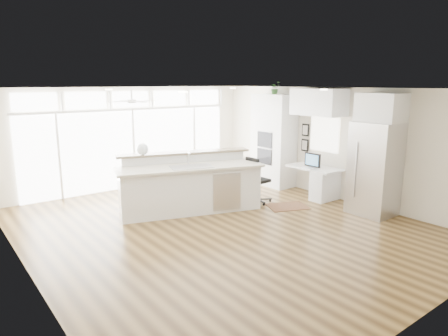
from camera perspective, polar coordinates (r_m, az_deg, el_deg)
floor at (r=8.04m, az=-0.43°, el=-8.43°), size 7.00×8.00×0.02m
ceiling at (r=7.53m, az=-0.46°, el=11.27°), size 7.00×8.00×0.02m
wall_back at (r=11.08m, az=-13.03°, el=4.24°), size 7.00×0.04×2.70m
wall_front at (r=5.17m, az=27.49°, el=-5.73°), size 7.00×0.04×2.70m
wall_left at (r=6.27m, az=-26.94°, el=-2.71°), size 0.04×8.00×2.70m
wall_right at (r=10.14m, az=15.58°, el=3.39°), size 0.04×8.00×2.70m
glass_wall at (r=11.07m, az=-12.83°, el=2.67°), size 5.80×0.06×2.08m
transom_row at (r=10.94m, az=-13.16°, el=9.56°), size 5.90×0.06×0.40m
desk_window at (r=10.26m, az=14.18°, el=4.70°), size 0.04×0.85×0.85m
ceiling_fan at (r=9.69m, az=-13.07°, el=9.86°), size 1.16×1.16×0.32m
recessed_lights at (r=7.69m, az=-1.38°, el=11.14°), size 3.40×3.00×0.02m
oven_cabinet at (r=11.08m, az=7.08°, el=3.93°), size 0.64×1.20×2.50m
desk_nook at (r=10.22m, az=12.68°, el=-1.94°), size 0.72×1.30×0.76m
upper_cabinets at (r=9.97m, az=13.36°, el=9.15°), size 0.64×1.30×0.64m
refrigerator at (r=9.13m, az=20.72°, el=-0.11°), size 0.76×0.90×2.00m
fridge_cabinet at (r=9.01m, az=21.54°, el=8.04°), size 0.64×0.90×0.60m
framed_photos at (r=10.67m, az=11.53°, el=4.28°), size 0.06×0.22×0.80m
kitchen_island at (r=8.81m, az=-4.85°, el=-2.24°), size 3.40×2.12×1.26m
rug at (r=9.38m, az=9.07°, el=-5.44°), size 1.07×0.94×0.01m
office_chair at (r=9.49m, az=4.90°, el=-1.71°), size 0.60×0.56×1.10m
fishbowl at (r=8.86m, az=-11.55°, el=2.67°), size 0.33×0.33×0.26m
monitor at (r=10.04m, az=12.54°, el=1.14°), size 0.09×0.46×0.38m
keyboard at (r=9.95m, az=11.86°, el=0.01°), size 0.18×0.36×0.02m
potted_plant at (r=10.97m, az=7.27°, el=11.09°), size 0.33×0.36×0.26m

